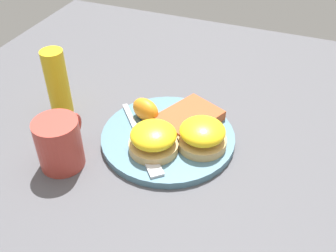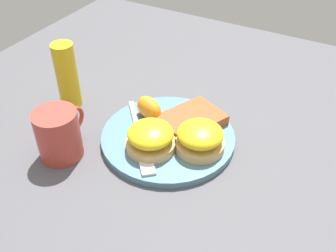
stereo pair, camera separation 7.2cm
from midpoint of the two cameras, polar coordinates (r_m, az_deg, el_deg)
name	(u,v)px [view 1 (the left image)]	position (r m, az deg, el deg)	size (l,w,h in m)	color
ground_plane	(168,140)	(0.74, -2.78, -2.16)	(1.10, 1.10, 0.00)	#4C4C51
plate	(168,137)	(0.74, -2.79, -1.75)	(0.25, 0.25, 0.01)	slate
sandwich_benedict_left	(153,139)	(0.69, -5.12, -2.00)	(0.09, 0.09, 0.05)	tan
sandwich_benedict_right	(202,135)	(0.69, 2.04, -1.43)	(0.09, 0.09, 0.05)	tan
hashbrown_patty	(189,118)	(0.76, 0.38, 1.06)	(0.11, 0.09, 0.02)	#B04F2A
orange_wedge	(146,110)	(0.76, -5.99, 2.29)	(0.06, 0.04, 0.04)	orange
fork	(142,142)	(0.72, -6.70, -2.43)	(0.17, 0.15, 0.00)	silver
cup	(60,143)	(0.70, -18.33, -2.51)	(0.11, 0.08, 0.09)	#B23D33
condiment_bottle	(57,83)	(0.81, -18.25, 5.90)	(0.04, 0.04, 0.14)	gold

